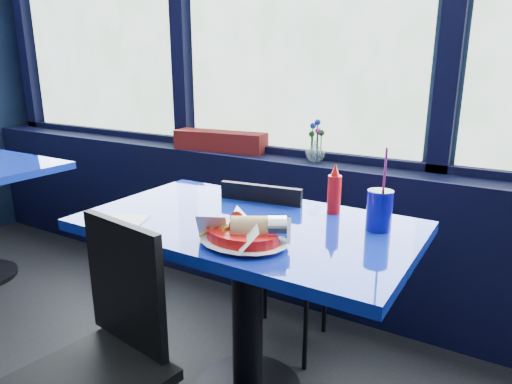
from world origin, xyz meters
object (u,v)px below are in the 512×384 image
(ketchup_bottle, at_px, (334,191))
(flower_vase, at_px, (315,149))
(near_table, at_px, (247,266))
(chair_near_front, at_px, (106,344))
(planter_box, at_px, (220,141))
(food_basket, at_px, (245,234))
(soda_cup, at_px, (379,209))
(chair_near_back, at_px, (275,256))

(ketchup_bottle, bearing_deg, flower_vase, 119.97)
(near_table, relative_size, chair_near_front, 1.43)
(flower_vase, height_order, ketchup_bottle, flower_vase)
(near_table, distance_m, planter_box, 1.17)
(chair_near_front, bearing_deg, food_basket, 58.07)
(planter_box, xyz_separation_m, soda_cup, (1.17, -0.70, -0.03))
(chair_near_front, bearing_deg, chair_near_back, 90.78)
(flower_vase, bearing_deg, near_table, -82.04)
(chair_near_back, xyz_separation_m, food_basket, (0.18, -0.52, 0.31))
(flower_vase, bearing_deg, planter_box, -179.60)
(planter_box, distance_m, flower_vase, 0.61)
(ketchup_bottle, bearing_deg, chair_near_back, 164.68)
(planter_box, distance_m, soda_cup, 1.36)
(chair_near_back, xyz_separation_m, flower_vase, (-0.06, 0.54, 0.39))
(chair_near_front, relative_size, flower_vase, 3.82)
(chair_near_back, bearing_deg, ketchup_bottle, 156.76)
(near_table, height_order, flower_vase, flower_vase)
(near_table, xyz_separation_m, ketchup_bottle, (0.23, 0.25, 0.27))
(soda_cup, bearing_deg, ketchup_bottle, 155.69)
(food_basket, xyz_separation_m, ketchup_bottle, (0.12, 0.44, 0.05))
(chair_near_back, distance_m, planter_box, 0.94)
(near_table, xyz_separation_m, flower_vase, (-0.12, 0.86, 0.30))
(near_table, distance_m, flower_vase, 0.92)
(chair_near_back, bearing_deg, soda_cup, 153.02)
(food_basket, relative_size, soda_cup, 0.97)
(chair_near_back, bearing_deg, chair_near_front, 74.84)
(chair_near_back, bearing_deg, flower_vase, -91.60)
(food_basket, bearing_deg, soda_cup, 41.86)
(chair_near_front, bearing_deg, flower_vase, 95.97)
(chair_near_front, xyz_separation_m, flower_vase, (0.05, 1.40, 0.38))
(ketchup_bottle, bearing_deg, planter_box, 147.66)
(near_table, height_order, chair_near_front, chair_near_front)
(planter_box, height_order, soda_cup, soda_cup)
(chair_near_front, height_order, food_basket, food_basket)
(chair_near_front, height_order, flower_vase, flower_vase)
(planter_box, distance_m, food_basket, 1.35)
(near_table, height_order, food_basket, food_basket)
(food_basket, xyz_separation_m, soda_cup, (0.32, 0.35, 0.04))
(chair_near_front, height_order, soda_cup, soda_cup)
(flower_vase, bearing_deg, food_basket, -77.45)
(chair_near_front, bearing_deg, ketchup_bottle, 70.52)
(chair_near_back, distance_m, flower_vase, 0.67)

